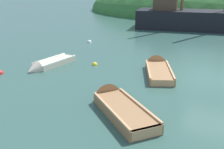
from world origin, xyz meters
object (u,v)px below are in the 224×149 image
object	(u,v)px
rowboat_outer_left	(48,65)
rowboat_portside	(117,106)
rowboat_far	(158,70)
buoy_white	(89,42)
buoy_yellow	(95,65)
buoy_red	(0,74)
sailing_ship	(198,22)

from	to	relation	value
rowboat_outer_left	rowboat_portside	xyz separation A→B (m)	(5.72, -3.02, 0.05)
rowboat_far	buoy_white	bearing A→B (deg)	33.39
rowboat_portside	buoy_yellow	size ratio (longest dim) A/B	11.19
rowboat_far	rowboat_portside	bearing A→B (deg)	156.87
rowboat_outer_left	buoy_white	world-z (taller)	rowboat_outer_left
buoy_white	rowboat_outer_left	bearing A→B (deg)	-78.73
buoy_red	buoy_yellow	bearing A→B (deg)	44.87
buoy_yellow	buoy_white	xyz separation A→B (m)	(-3.41, 4.99, 0.00)
buoy_yellow	buoy_white	size ratio (longest dim) A/B	0.91
rowboat_outer_left	rowboat_far	bearing A→B (deg)	113.75
sailing_ship	buoy_red	size ratio (longest dim) A/B	37.21
buoy_yellow	buoy_white	world-z (taller)	buoy_white
rowboat_outer_left	buoy_red	world-z (taller)	rowboat_outer_left
sailing_ship	buoy_red	world-z (taller)	sailing_ship
rowboat_portside	buoy_white	size ratio (longest dim) A/B	10.16
rowboat_far	rowboat_outer_left	world-z (taller)	rowboat_far
rowboat_far	buoy_yellow	world-z (taller)	rowboat_far
rowboat_outer_left	rowboat_portside	bearing A→B (deg)	67.38
rowboat_portside	buoy_red	bearing A→B (deg)	32.23
sailing_ship	rowboat_outer_left	distance (m)	17.24
sailing_ship	buoy_red	xyz separation A→B (m)	(-6.47, -18.56, -0.70)
buoy_red	buoy_white	bearing A→B (deg)	89.05
rowboat_outer_left	buoy_yellow	world-z (taller)	rowboat_outer_left
buoy_red	buoy_yellow	size ratio (longest dim) A/B	1.21
sailing_ship	rowboat_outer_left	bearing A→B (deg)	-117.69
rowboat_far	buoy_red	distance (m)	8.15
buoy_red	rowboat_far	bearing A→B (deg)	29.31
rowboat_portside	rowboat_far	bearing A→B (deg)	-49.93
rowboat_portside	buoy_red	world-z (taller)	rowboat_portside
sailing_ship	rowboat_portside	distance (m)	19.51
buoy_yellow	buoy_red	bearing A→B (deg)	-135.13
sailing_ship	buoy_yellow	bearing A→B (deg)	-111.65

